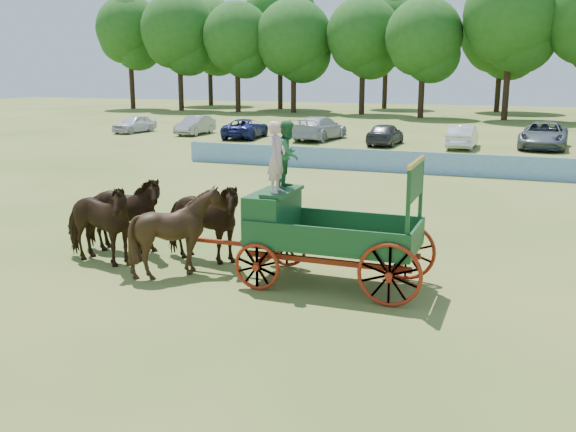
% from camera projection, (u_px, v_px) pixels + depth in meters
% --- Properties ---
extents(ground, '(160.00, 160.00, 0.00)m').
position_uv_depth(ground, '(361.00, 304.00, 13.61)').
color(ground, olive).
rests_on(ground, ground).
extents(horse_lead_left, '(2.67, 1.51, 2.14)m').
position_uv_depth(horse_lead_left, '(96.00, 223.00, 16.21)').
color(horse_lead_left, '#321D0D').
rests_on(horse_lead_left, ground).
extents(horse_lead_right, '(2.67, 1.51, 2.14)m').
position_uv_depth(horse_lead_right, '(122.00, 214.00, 17.21)').
color(horse_lead_right, '#321D0D').
rests_on(horse_lead_right, ground).
extents(horse_wheel_left, '(2.05, 1.85, 2.14)m').
position_uv_depth(horse_wheel_left, '(179.00, 232.00, 15.38)').
color(horse_wheel_left, '#321D0D').
rests_on(horse_wheel_left, ground).
extents(horse_wheel_right, '(2.62, 1.37, 2.14)m').
position_uv_depth(horse_wheel_right, '(201.00, 222.00, 16.39)').
color(horse_wheel_right, '#321D0D').
rests_on(horse_wheel_right, ground).
extents(farm_dray, '(6.00, 2.00, 3.75)m').
position_uv_depth(farm_dray, '(303.00, 212.00, 14.76)').
color(farm_dray, '#9F280F').
rests_on(farm_dray, ground).
extents(sponsor_banner, '(26.00, 0.08, 1.05)m').
position_uv_depth(sponsor_banner, '(435.00, 163.00, 30.26)').
color(sponsor_banner, '#2068B2').
rests_on(sponsor_banner, ground).
extents(parked_cars, '(46.89, 7.09, 1.65)m').
position_uv_depth(parked_cars, '(443.00, 134.00, 41.73)').
color(parked_cars, silver).
rests_on(parked_cars, ground).
extents(treeline, '(90.45, 24.22, 15.93)m').
position_uv_depth(treeline, '(464.00, 26.00, 68.01)').
color(treeline, '#382314').
rests_on(treeline, ground).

